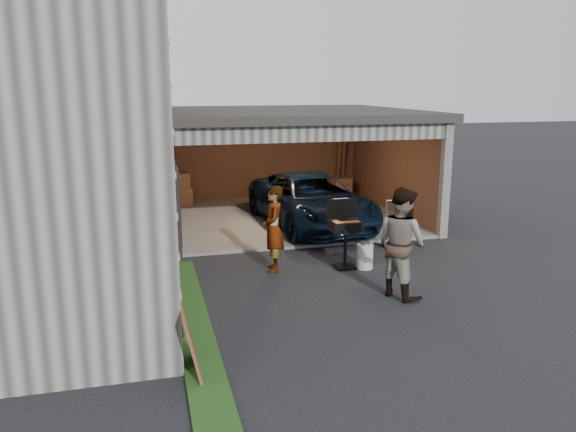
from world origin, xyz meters
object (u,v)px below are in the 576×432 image
object	(u,v)px
woman	(273,229)
man	(401,242)
bbq_grill	(345,228)
plywood_panel	(191,342)
hand_truck	(392,238)
propane_tank	(365,256)
minivan	(311,203)

from	to	relation	value
woman	man	bearing A→B (deg)	53.42
man	bbq_grill	xyz separation A→B (m)	(-0.39, 1.67, -0.14)
plywood_panel	hand_truck	size ratio (longest dim) A/B	0.83
man	propane_tank	size ratio (longest dim) A/B	3.89
minivan	plywood_panel	world-z (taller)	minivan
propane_tank	plywood_panel	size ratio (longest dim) A/B	0.54
minivan	bbq_grill	size ratio (longest dim) A/B	3.47
bbq_grill	plywood_panel	size ratio (longest dim) A/B	1.51
minivan	hand_truck	size ratio (longest dim) A/B	4.32
minivan	bbq_grill	distance (m)	3.18
man	plywood_panel	bearing A→B (deg)	94.67
propane_tank	plywood_panel	world-z (taller)	plywood_panel
minivan	woman	bearing A→B (deg)	-124.45
man	bbq_grill	distance (m)	1.72
man	hand_truck	distance (m)	3.05
propane_tank	hand_truck	size ratio (longest dim) A/B	0.45
bbq_grill	hand_truck	xyz separation A→B (m)	(1.52, 1.06, -0.59)
minivan	woman	distance (m)	3.44
man	plywood_panel	xyz separation A→B (m)	(-3.69, -1.87, -0.50)
hand_truck	propane_tank	bearing A→B (deg)	-118.67
propane_tank	woman	bearing A→B (deg)	169.68
woman	propane_tank	bearing A→B (deg)	88.83
minivan	propane_tank	size ratio (longest dim) A/B	9.64
minivan	propane_tank	xyz separation A→B (m)	(0.10, -3.32, -0.41)
propane_tank	plywood_panel	bearing A→B (deg)	-137.36
man	propane_tank	world-z (taller)	man
woman	man	world-z (taller)	man
bbq_grill	plywood_panel	bearing A→B (deg)	-133.04
bbq_grill	propane_tank	xyz separation A→B (m)	(0.37, -0.16, -0.56)
plywood_panel	woman	bearing A→B (deg)	62.82
plywood_panel	bbq_grill	bearing A→B (deg)	46.96
minivan	plywood_panel	distance (m)	7.60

